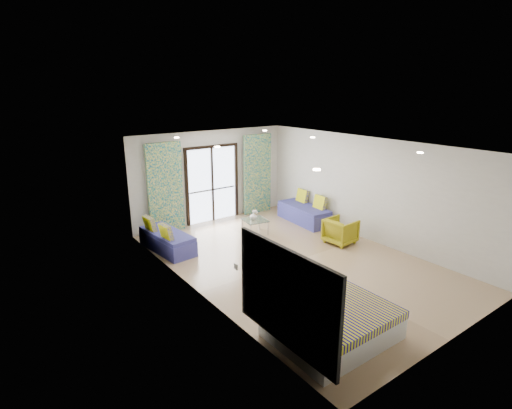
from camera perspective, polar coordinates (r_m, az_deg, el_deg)
floor at (r=9.43m, az=5.50°, el=-8.06°), size 5.00×7.50×0.01m
ceiling at (r=8.66m, az=6.00°, el=8.41°), size 5.00×7.50×0.01m
wall_back at (r=11.91m, az=-6.36°, el=4.01°), size 5.00×0.01×2.70m
wall_front at (r=6.82m, az=27.36°, el=-7.49°), size 5.00×0.01×2.70m
wall_left at (r=7.59m, az=-8.52°, el=-3.38°), size 0.01×7.50×2.70m
wall_right at (r=10.73m, az=15.76°, el=2.09°), size 0.01×7.50×2.70m
balcony_door at (r=11.91m, az=-6.28°, el=3.56°), size 1.76×0.08×2.28m
balcony_rail at (r=11.99m, az=-6.25°, el=2.13°), size 1.52×0.03×0.04m
curtain_left at (r=11.11m, az=-12.82°, el=2.25°), size 1.00×0.10×2.50m
curtain_right at (r=12.61m, az=0.18°, el=4.35°), size 1.00×0.10×2.50m
downlight_a at (r=6.29m, az=8.68°, el=4.96°), size 0.12×0.12×0.02m
downlight_b at (r=8.47m, az=22.40°, el=6.87°), size 0.12×0.12×0.02m
downlight_c at (r=8.64m, az=-5.53°, el=8.20°), size 0.12×0.12×0.02m
downlight_d at (r=10.34m, az=8.09°, el=9.48°), size 0.12×0.12×0.02m
downlight_e at (r=10.40m, az=-11.27°, el=9.36°), size 0.12×0.12×0.02m
downlight_f at (r=11.85m, az=1.26°, el=10.51°), size 0.12×0.12×0.02m
headboard at (r=5.79m, az=4.21°, el=-13.11°), size 0.06×2.10×1.50m
switch_plate at (r=6.68m, az=-2.88°, el=-8.86°), size 0.02×0.10×0.10m
bed at (r=6.79m, az=10.68°, el=-16.22°), size 1.87×1.52×0.64m
daybed_left at (r=10.14m, az=-12.63°, el=-5.00°), size 0.84×1.76×0.84m
daybed_right at (r=12.02m, az=6.93°, el=-1.21°), size 0.85×1.85×0.88m
coffee_table at (r=10.94m, az=-0.14°, el=-2.42°), size 0.70×0.70×0.70m
vase at (r=10.92m, az=-0.36°, el=-1.66°), size 0.23×0.24×0.20m
armchair at (r=10.53m, az=11.98°, el=-3.55°), size 0.71×0.75×0.72m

